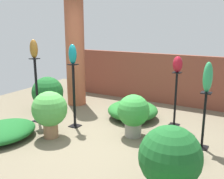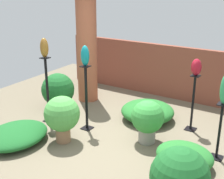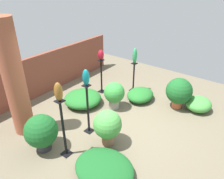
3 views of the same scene
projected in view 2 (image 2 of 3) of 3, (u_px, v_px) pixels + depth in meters
name	position (u px, v px, depth m)	size (l,w,h in m)	color
ground_plane	(107.00, 145.00, 5.47)	(8.00, 8.00, 0.00)	#6B604C
brick_wall_back	(170.00, 72.00, 7.47)	(5.60, 0.12, 1.28)	brown
brick_pillar	(87.00, 44.00, 7.09)	(0.46, 0.46, 2.71)	#9E5138
pedestal_teal	(86.00, 101.00, 5.87)	(0.20, 0.20, 1.26)	black
pedestal_jade	(219.00, 134.00, 4.93)	(0.20, 0.20, 0.95)	black
pedestal_bronze	(48.00, 93.00, 6.18)	(0.20, 0.20, 1.33)	black
pedestal_ruby	(193.00, 106.00, 5.86)	(0.20, 0.20, 1.09)	black
art_vase_teal	(85.00, 56.00, 5.58)	(0.16, 0.15, 0.38)	#0F727A
art_vase_bronze	(44.00, 48.00, 5.88)	(0.15, 0.16, 0.38)	brown
art_vase_ruby	(196.00, 67.00, 5.61)	(0.19, 0.17, 0.31)	maroon
potted_plant_front_right	(180.00, 178.00, 3.73)	(0.73, 0.73, 0.89)	#B25B38
potted_plant_mid_left	(148.00, 119.00, 5.42)	(0.58, 0.58, 0.78)	gray
potted_plant_walkway_edge	(62.00, 115.00, 5.43)	(0.63, 0.63, 0.85)	#936B4C
potted_plant_front_left	(58.00, 90.00, 6.73)	(0.71, 0.71, 0.85)	#2D2D33
foliage_bed_east	(147.00, 111.00, 6.39)	(1.08, 1.08, 0.37)	#236B28
foliage_bed_center	(184.00, 156.00, 4.82)	(0.90, 0.74, 0.34)	#236B28
foliage_bed_rear	(16.00, 135.00, 5.53)	(1.01, 1.20, 0.27)	#195923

